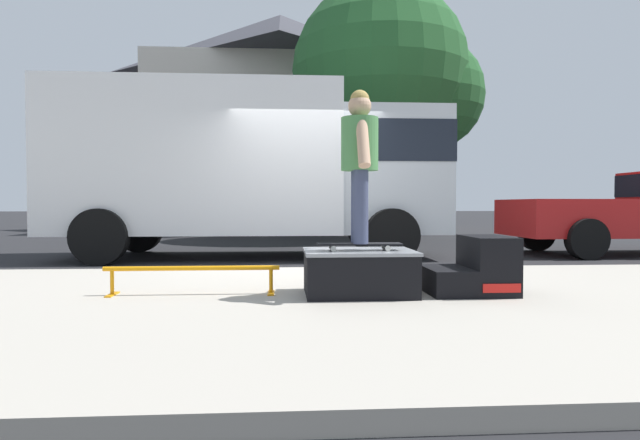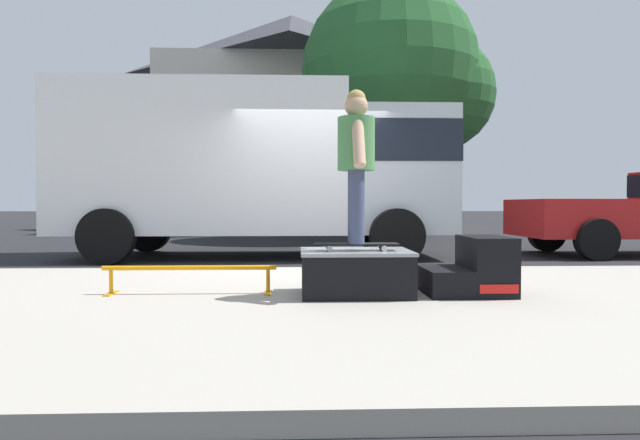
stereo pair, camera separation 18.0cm
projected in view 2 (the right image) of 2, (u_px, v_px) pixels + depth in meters
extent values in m
plane|color=black|center=(314.00, 271.00, 7.69)|extent=(140.00, 140.00, 0.00)
cube|color=#A8A093|center=(323.00, 307.00, 4.69)|extent=(50.00, 5.00, 0.12)
cube|color=black|center=(356.00, 272.00, 5.00)|extent=(1.00, 0.75, 0.42)
cube|color=gray|center=(356.00, 252.00, 4.99)|extent=(1.02, 0.77, 0.03)
cube|color=black|center=(444.00, 281.00, 5.03)|extent=(0.39, 0.68, 0.24)
cube|color=black|center=(486.00, 265.00, 5.04)|extent=(0.39, 0.68, 0.54)
cube|color=red|center=(499.00, 289.00, 4.70)|extent=(0.35, 0.01, 0.08)
cylinder|color=orange|center=(190.00, 268.00, 5.04)|extent=(1.63, 0.04, 0.04)
cylinder|color=orange|center=(111.00, 281.00, 5.02)|extent=(0.04, 0.04, 0.25)
cube|color=orange|center=(111.00, 293.00, 5.02)|extent=(0.06, 0.28, 0.01)
cylinder|color=orange|center=(268.00, 280.00, 5.07)|extent=(0.04, 0.04, 0.25)
cube|color=orange|center=(268.00, 293.00, 5.08)|extent=(0.06, 0.28, 0.01)
cube|color=black|center=(356.00, 244.00, 4.95)|extent=(0.78, 0.20, 0.02)
cylinder|color=silver|center=(381.00, 247.00, 5.04)|extent=(0.05, 0.03, 0.05)
cylinder|color=silver|center=(384.00, 248.00, 4.87)|extent=(0.05, 0.03, 0.05)
cylinder|color=silver|center=(329.00, 247.00, 5.03)|extent=(0.05, 0.03, 0.05)
cylinder|color=silver|center=(329.00, 249.00, 4.85)|extent=(0.05, 0.03, 0.05)
cylinder|color=#3F4766|center=(355.00, 207.00, 5.02)|extent=(0.14, 0.14, 0.67)
cylinder|color=#3F4766|center=(357.00, 207.00, 4.85)|extent=(0.14, 0.14, 0.67)
cylinder|color=#4C8C4C|center=(356.00, 144.00, 4.92)|extent=(0.34, 0.34, 0.49)
cylinder|color=tan|center=(354.00, 148.00, 5.13)|extent=(0.11, 0.30, 0.46)
cylinder|color=tan|center=(359.00, 143.00, 4.71)|extent=(0.11, 0.30, 0.46)
sphere|color=tan|center=(356.00, 106.00, 4.91)|extent=(0.21, 0.21, 0.21)
sphere|color=tan|center=(356.00, 99.00, 4.91)|extent=(0.18, 0.18, 0.18)
cube|color=white|center=(206.00, 161.00, 9.77)|extent=(5.00, 2.35, 2.60)
cube|color=silver|center=(394.00, 173.00, 9.90)|extent=(1.90, 2.16, 2.20)
cube|color=black|center=(394.00, 147.00, 9.89)|extent=(1.92, 2.19, 0.70)
cylinder|color=black|center=(376.00, 229.00, 11.10)|extent=(0.90, 0.28, 0.90)
cylinder|color=black|center=(397.00, 236.00, 8.76)|extent=(0.90, 0.28, 0.90)
cylinder|color=black|center=(148.00, 230.00, 10.92)|extent=(0.90, 0.28, 0.90)
cylinder|color=black|center=(107.00, 236.00, 8.58)|extent=(0.90, 0.28, 0.90)
cube|color=red|center=(590.00, 218.00, 10.09)|extent=(2.60, 1.85, 0.70)
cylinder|color=black|center=(547.00, 234.00, 11.01)|extent=(0.72, 0.24, 0.72)
cylinder|color=black|center=(596.00, 240.00, 9.16)|extent=(0.72, 0.24, 0.72)
cylinder|color=brown|center=(389.00, 184.00, 14.89)|extent=(0.56, 0.56, 3.07)
sphere|color=#235628|center=(390.00, 71.00, 14.80)|extent=(4.87, 4.87, 4.87)
sphere|color=#235628|center=(437.00, 94.00, 14.87)|extent=(3.16, 3.16, 3.16)
cube|color=beige|center=(292.00, 153.00, 21.15)|extent=(9.00, 7.50, 6.00)
cube|color=#B2ADA3|center=(290.00, 191.00, 17.20)|extent=(9.00, 0.50, 2.80)
pyramid|color=#38383F|center=(292.00, 46.00, 21.03)|extent=(9.54, 7.95, 2.40)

